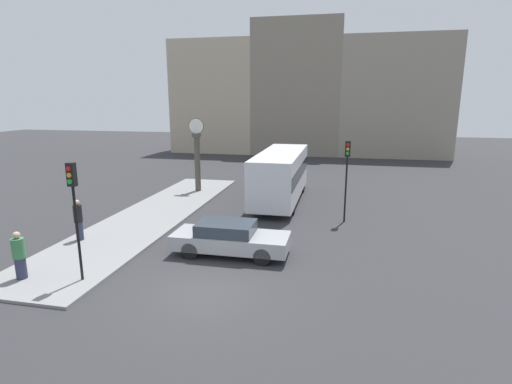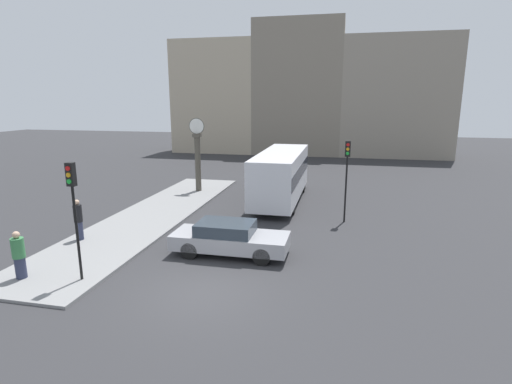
% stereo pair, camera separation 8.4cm
% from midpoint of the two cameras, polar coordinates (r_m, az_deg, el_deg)
% --- Properties ---
extents(ground_plane, '(120.00, 120.00, 0.00)m').
position_cam_midpoint_polar(ground_plane, '(13.36, -7.38, -13.86)').
color(ground_plane, '#2D2D30').
extents(sidewalk_corner, '(3.91, 19.06, 0.11)m').
position_cam_midpoint_polar(sidewalk_corner, '(21.89, -14.39, -3.19)').
color(sidewalk_corner, gray).
rests_on(sidewalk_corner, ground_plane).
extents(building_row, '(30.46, 5.00, 14.33)m').
position_cam_midpoint_polar(building_row, '(45.76, 7.27, 13.63)').
color(building_row, '#B7A88E').
rests_on(building_row, ground_plane).
extents(sedan_car, '(4.59, 1.75, 1.33)m').
position_cam_midpoint_polar(sedan_car, '(15.90, -3.69, -6.57)').
color(sedan_car, '#9E9EA3').
rests_on(sedan_car, ground_plane).
extents(bus_distant, '(2.38, 8.72, 3.00)m').
position_cam_midpoint_polar(bus_distant, '(23.98, 3.70, 2.66)').
color(bus_distant, silver).
rests_on(bus_distant, ground_plane).
extents(traffic_light_near, '(0.26, 0.24, 3.98)m').
position_cam_midpoint_polar(traffic_light_near, '(14.12, -24.50, -0.73)').
color(traffic_light_near, black).
rests_on(traffic_light_near, sidewalk_corner).
extents(traffic_light_far, '(0.26, 0.24, 4.08)m').
position_cam_midpoint_polar(traffic_light_far, '(20.06, 12.99, 3.78)').
color(traffic_light_far, black).
rests_on(traffic_light_far, ground_plane).
extents(street_clock, '(1.04, 0.48, 4.77)m').
position_cam_midpoint_polar(street_clock, '(26.48, -8.25, 5.06)').
color(street_clock, '#4C473D').
rests_on(street_clock, sidewalk_corner).
extents(pedestrian_black_jacket, '(0.36, 0.36, 1.78)m').
position_cam_midpoint_polar(pedestrian_black_jacket, '(18.75, -23.92, -3.65)').
color(pedestrian_black_jacket, '#2D334C').
rests_on(pedestrian_black_jacket, sidewalk_corner).
extents(pedestrian_green_hoodie, '(0.41, 0.41, 1.66)m').
position_cam_midpoint_polar(pedestrian_green_hoodie, '(15.73, -30.64, -7.78)').
color(pedestrian_green_hoodie, '#2D334C').
rests_on(pedestrian_green_hoodie, sidewalk_corner).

